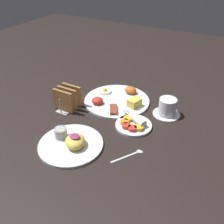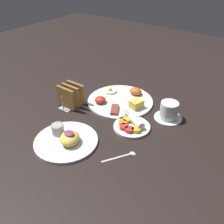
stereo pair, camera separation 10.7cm
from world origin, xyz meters
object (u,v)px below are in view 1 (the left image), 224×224
Objects in this scene: coffee_cup at (167,108)px; plate_breakfast at (117,100)px; toast_rack at (68,99)px; plate_foreground at (71,142)px; plate_condiments at (133,124)px.

plate_breakfast is at bearing -177.60° from coffee_cup.
toast_rack is (-0.17, -0.16, 0.04)m from plate_breakfast.
coffee_cup is (0.24, 0.01, 0.03)m from plate_breakfast.
toast_rack is at bearing 129.74° from plate_foreground.
plate_condiments is (0.15, -0.14, 0.00)m from plate_breakfast.
plate_breakfast is 0.24m from coffee_cup.
toast_rack reaches higher than plate_foreground.
coffee_cup is (0.41, 0.17, -0.01)m from toast_rack.
coffee_cup reaches higher than plate_condiments.
plate_breakfast is at bearing 90.21° from plate_foreground.
plate_condiments is 1.32× the size of toast_rack.
plate_condiments is 0.27m from plate_foreground.
plate_foreground is (-0.15, -0.22, 0.00)m from plate_condiments.
plate_condiments is at bearing -42.91° from plate_breakfast.
plate_breakfast is 0.24m from toast_rack.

